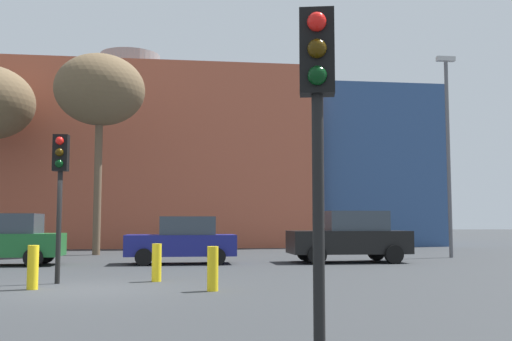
% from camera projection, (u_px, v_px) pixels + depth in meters
% --- Properties ---
extents(ground_plane, '(200.00, 200.00, 0.00)m').
position_uv_depth(ground_plane, '(84.00, 289.00, 12.94)').
color(ground_plane, '#2D3033').
extents(building_backdrop, '(39.32, 13.03, 12.77)m').
position_uv_depth(building_backdrop, '(128.00, 165.00, 39.15)').
color(building_backdrop, '#B2563D').
rests_on(building_backdrop, ground_plane).
extents(parked_car_1, '(4.09, 2.01, 1.77)m').
position_uv_depth(parked_car_1, '(2.00, 240.00, 20.11)').
color(parked_car_1, '#1E662D').
rests_on(parked_car_1, ground_plane).
extents(parked_car_2, '(3.88, 1.90, 1.68)m').
position_uv_depth(parked_car_2, '(183.00, 240.00, 20.88)').
color(parked_car_2, navy).
rests_on(parked_car_2, ground_plane).
extents(parked_car_3, '(4.36, 2.14, 1.89)m').
position_uv_depth(parked_car_3, '(350.00, 237.00, 21.67)').
color(parked_car_3, black).
rests_on(parked_car_3, ground_plane).
extents(traffic_light_near_right, '(0.40, 0.39, 3.69)m').
position_uv_depth(traffic_light_near_right, '(317.00, 101.00, 6.03)').
color(traffic_light_near_right, black).
rests_on(traffic_light_near_right, ground_plane).
extents(traffic_light_island, '(0.38, 0.37, 3.63)m').
position_uv_depth(traffic_light_island, '(60.00, 173.00, 14.33)').
color(traffic_light_island, black).
rests_on(traffic_light_island, ground_plane).
extents(bare_tree_1, '(4.13, 4.13, 9.26)m').
position_uv_depth(bare_tree_1, '(100.00, 91.00, 27.17)').
color(bare_tree_1, brown).
rests_on(bare_tree_1, ground_plane).
extents(bollard_yellow_0, '(0.24, 0.24, 0.94)m').
position_uv_depth(bollard_yellow_0, '(157.00, 263.00, 14.67)').
color(bollard_yellow_0, yellow).
rests_on(bollard_yellow_0, ground_plane).
extents(bollard_yellow_1, '(0.24, 0.24, 0.97)m').
position_uv_depth(bollard_yellow_1, '(33.00, 267.00, 12.94)').
color(bollard_yellow_1, yellow).
rests_on(bollard_yellow_1, ground_plane).
extents(bollard_yellow_2, '(0.24, 0.24, 0.96)m').
position_uv_depth(bollard_yellow_2, '(213.00, 269.00, 12.64)').
color(bollard_yellow_2, yellow).
rests_on(bollard_yellow_2, ground_plane).
extents(street_lamp, '(0.80, 0.24, 8.60)m').
position_uv_depth(street_lamp, '(448.00, 143.00, 24.93)').
color(street_lamp, '#59595E').
rests_on(street_lamp, ground_plane).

